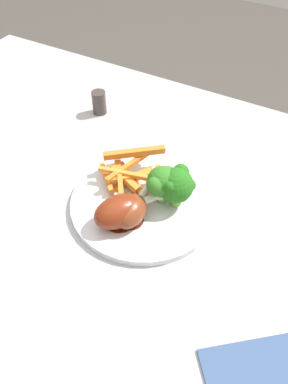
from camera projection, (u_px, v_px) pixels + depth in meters
ground_plane at (125, 354)px, 1.24m from camera, size 6.00×6.00×0.00m
dining_table at (114, 227)px, 0.77m from camera, size 1.18×0.76×0.75m
dinner_plate at (144, 203)px, 0.66m from camera, size 0.25×0.25×0.01m
broccoli_floret_front at (177, 189)px, 0.63m from camera, size 0.05×0.06×0.06m
broccoli_floret_middle at (175, 184)px, 0.62m from camera, size 0.06×0.07×0.07m
broccoli_floret_back at (163, 182)px, 0.62m from camera, size 0.05×0.07×0.07m
carrot_fries_pile at (130, 173)px, 0.68m from camera, size 0.13×0.14×0.04m
chicken_drumstick_near at (132, 209)px, 0.61m from camera, size 0.05×0.12×0.04m
chicken_drumstick_far at (121, 211)px, 0.61m from camera, size 0.09×0.12×0.05m
pepper_shaker at (99, 102)px, 0.84m from camera, size 0.03×0.03×0.05m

